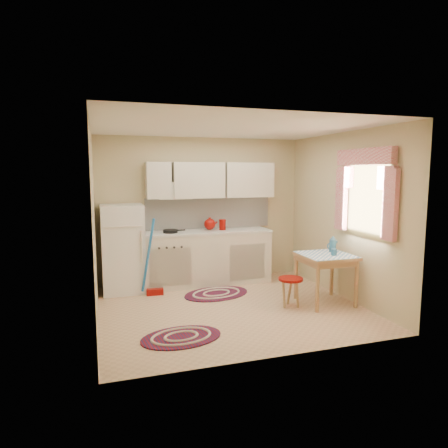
{
  "coord_description": "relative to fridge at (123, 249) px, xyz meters",
  "views": [
    {
      "loc": [
        -1.75,
        -5.18,
        1.91
      ],
      "look_at": [
        -0.02,
        0.25,
        1.16
      ],
      "focal_mm": 32.0,
      "sensor_mm": 36.0,
      "label": 1
    }
  ],
  "objects": [
    {
      "name": "frying_pan",
      "position": [
        0.77,
        0.0,
        0.24
      ],
      "size": [
        0.28,
        0.28,
        0.05
      ],
      "primitive_type": "cylinder",
      "rotation": [
        0.0,
        0.0,
        0.18
      ],
      "color": "black",
      "rests_on": "countertop"
    },
    {
      "name": "countertop",
      "position": [
        1.35,
        0.05,
        0.2
      ],
      "size": [
        2.27,
        0.62,
        0.04
      ],
      "primitive_type": "cube",
      "color": "beige",
      "rests_on": "base_cabinets"
    },
    {
      "name": "table",
      "position": [
        2.77,
        -1.48,
        -0.34
      ],
      "size": [
        0.72,
        0.72,
        0.72
      ],
      "primitive_type": "cube",
      "color": "tan",
      "rests_on": "ground"
    },
    {
      "name": "room_shell",
      "position": [
        1.55,
        -1.01,
        0.9
      ],
      "size": [
        3.64,
        3.6,
        2.52
      ],
      "color": "tan",
      "rests_on": "ground"
    },
    {
      "name": "red_canister",
      "position": [
        1.68,
        0.05,
        0.3
      ],
      "size": [
        0.15,
        0.15,
        0.16
      ],
      "primitive_type": "cylinder",
      "rotation": [
        0.0,
        0.0,
        0.42
      ],
      "color": "#840904",
      "rests_on": "countertop"
    },
    {
      "name": "mug",
      "position": [
        2.83,
        -1.58,
        0.07
      ],
      "size": [
        0.08,
        0.08,
        0.1
      ],
      "primitive_type": "cylinder",
      "rotation": [
        0.0,
        0.0,
        -0.02
      ],
      "color": "#2A5D81",
      "rests_on": "table"
    },
    {
      "name": "rug_center",
      "position": [
        1.37,
        -0.6,
        -0.69
      ],
      "size": [
        1.2,
        0.93,
        0.02
      ],
      "primitive_type": null,
      "rotation": [
        0.0,
        0.0,
        0.23
      ],
      "color": "maroon",
      "rests_on": "ground"
    },
    {
      "name": "broom",
      "position": [
        0.45,
        -0.35,
        -0.1
      ],
      "size": [
        0.29,
        0.14,
        1.2
      ],
      "primitive_type": null,
      "rotation": [
        0.0,
        0.0,
        -0.08
      ],
      "color": "blue",
      "rests_on": "ground"
    },
    {
      "name": "stool",
      "position": [
        2.21,
        -1.47,
        -0.49
      ],
      "size": [
        0.45,
        0.45,
        0.42
      ],
      "primitive_type": "cylinder",
      "rotation": [
        0.0,
        0.0,
        -0.4
      ],
      "color": "#840904",
      "rests_on": "ground"
    },
    {
      "name": "base_cabinets",
      "position": [
        1.35,
        0.05,
        -0.26
      ],
      "size": [
        2.25,
        0.6,
        0.88
      ],
      "primitive_type": "cube",
      "color": "beige",
      "rests_on": "ground"
    },
    {
      "name": "fridge",
      "position": [
        0.0,
        0.0,
        0.0
      ],
      "size": [
        0.65,
        0.6,
        1.4
      ],
      "primitive_type": "cube",
      "color": "white",
      "rests_on": "ground"
    },
    {
      "name": "red_kettle",
      "position": [
        1.45,
        0.05,
        0.33
      ],
      "size": [
        0.27,
        0.26,
        0.21
      ],
      "primitive_type": null,
      "rotation": [
        0.0,
        0.0,
        0.36
      ],
      "color": "#840904",
      "rests_on": "countertop"
    },
    {
      "name": "coffee_pot",
      "position": [
        2.95,
        -1.36,
        0.15
      ],
      "size": [
        0.13,
        0.12,
        0.25
      ],
      "primitive_type": null,
      "rotation": [
        0.0,
        0.0,
        0.08
      ],
      "color": "#2A5D81",
      "rests_on": "table"
    },
    {
      "name": "rug_left",
      "position": [
        0.51,
        -2.08,
        -0.69
      ],
      "size": [
        1.02,
        0.74,
        0.02
      ],
      "primitive_type": null,
      "rotation": [
        0.0,
        0.0,
        0.11
      ],
      "color": "maroon",
      "rests_on": "ground"
    }
  ]
}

